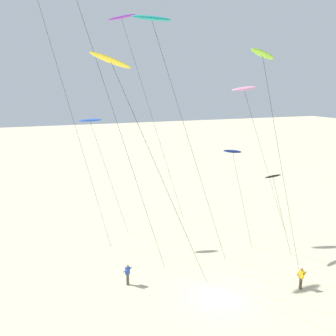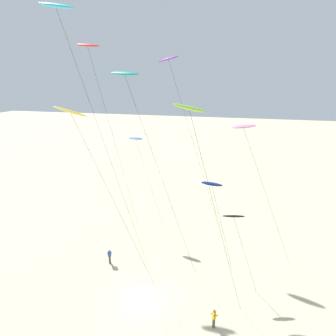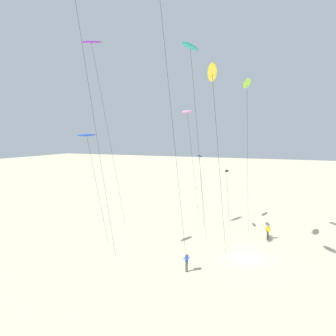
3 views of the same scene
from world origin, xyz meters
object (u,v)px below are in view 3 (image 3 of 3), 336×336
(kite_lime, at_px, (247,85))
(kite_purple, at_px, (92,45))
(kite_blue, at_px, (87,137))
(kite_black, at_px, (227,172))
(kite_pink, at_px, (187,113))
(kite_navy, at_px, (200,157))
(kite_teal, at_px, (190,48))
(kite_flyer_nearest, at_px, (268,232))
(kite_flyer_middle, at_px, (187,262))
(kite_yellow, at_px, (212,75))

(kite_lime, bearing_deg, kite_purple, 109.96)
(kite_blue, bearing_deg, kite_black, -38.59)
(kite_lime, bearing_deg, kite_pink, 63.63)
(kite_navy, xyz_separation_m, kite_teal, (-7.84, -1.49, 10.02))
(kite_teal, bearing_deg, kite_blue, 106.72)
(kite_black, height_order, kite_lime, kite_lime)
(kite_navy, height_order, kite_black, kite_navy)
(kite_blue, relative_size, kite_teal, 0.60)
(kite_flyer_nearest, bearing_deg, kite_teal, 146.46)
(kite_blue, distance_m, kite_teal, 12.19)
(kite_pink, bearing_deg, kite_teal, -159.50)
(kite_navy, relative_size, kite_black, 1.26)
(kite_navy, bearing_deg, kite_pink, 43.32)
(kite_navy, xyz_separation_m, kite_blue, (-10.57, 7.61, 2.38))
(kite_lime, height_order, kite_flyer_middle, kite_lime)
(kite_blue, relative_size, kite_lime, 0.68)
(kite_yellow, distance_m, kite_flyer_nearest, 20.19)
(kite_black, height_order, kite_pink, kite_pink)
(kite_yellow, distance_m, kite_teal, 5.71)
(kite_navy, bearing_deg, kite_teal, -169.24)
(kite_yellow, bearing_deg, kite_blue, 85.27)
(kite_blue, height_order, kite_flyer_middle, kite_blue)
(kite_yellow, relative_size, kite_pink, 1.13)
(kite_lime, bearing_deg, kite_black, 36.82)
(kite_flyer_nearest, bearing_deg, kite_black, 79.77)
(kite_navy, relative_size, kite_teal, 0.49)
(kite_yellow, bearing_deg, kite_navy, 21.19)
(kite_lime, bearing_deg, kite_yellow, 175.17)
(kite_teal, bearing_deg, kite_flyer_middle, -166.03)
(kite_navy, bearing_deg, kite_black, -49.21)
(kite_lime, height_order, kite_flyer_nearest, kite_lime)
(kite_black, distance_m, kite_teal, 15.62)
(kite_blue, relative_size, kite_pink, 0.80)
(kite_teal, height_order, kite_flyer_nearest, kite_teal)
(kite_purple, height_order, kite_flyer_nearest, kite_purple)
(kite_blue, bearing_deg, kite_yellow, -94.73)
(kite_black, distance_m, kite_yellow, 16.48)
(kite_purple, xyz_separation_m, kite_flyer_nearest, (8.13, -17.18, -19.94))
(kite_flyer_middle, bearing_deg, kite_yellow, -119.43)
(kite_pink, bearing_deg, kite_blue, 158.28)
(kite_navy, distance_m, kite_flyer_nearest, 11.30)
(kite_black, xyz_separation_m, kite_purple, (-9.02, 12.23, 13.50))
(kite_teal, xyz_separation_m, kite_flyer_middle, (-2.38, -0.59, -18.26))
(kite_navy, bearing_deg, kite_flyer_middle, -168.49)
(kite_blue, xyz_separation_m, kite_teal, (2.73, -9.10, 7.64))
(kite_lime, xyz_separation_m, kite_teal, (-6.54, 3.87, 2.48))
(kite_teal, distance_m, kite_flyer_nearest, 21.36)
(kite_black, xyz_separation_m, kite_pink, (0.24, 5.05, 7.00))
(kite_lime, xyz_separation_m, kite_flyer_nearest, (2.71, -2.26, -15.78))
(kite_purple, bearing_deg, kite_flyer_middle, -106.69)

